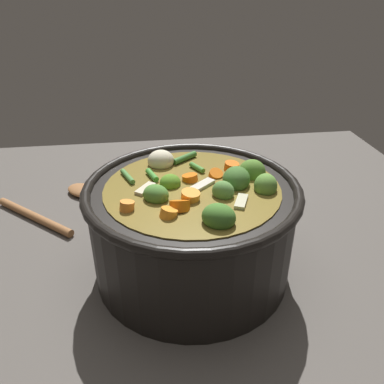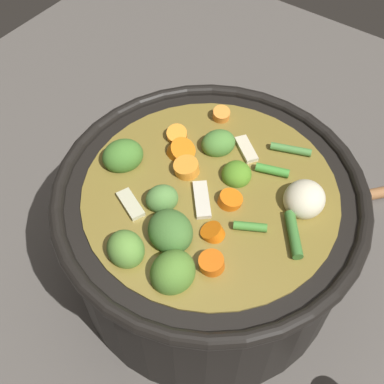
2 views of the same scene
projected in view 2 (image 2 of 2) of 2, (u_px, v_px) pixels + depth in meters
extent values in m
plane|color=#514C47|center=(207.00, 266.00, 0.58)|extent=(1.10, 1.10, 0.00)
cylinder|color=black|center=(208.00, 233.00, 0.53)|extent=(0.29, 0.29, 0.14)
torus|color=black|center=(210.00, 192.00, 0.47)|extent=(0.31, 0.31, 0.01)
cylinder|color=olive|center=(208.00, 230.00, 0.52)|extent=(0.25, 0.25, 0.14)
ellipsoid|color=#457A2D|center=(123.00, 156.00, 0.49)|extent=(0.05, 0.05, 0.03)
ellipsoid|color=#437130|center=(166.00, 229.00, 0.43)|extent=(0.05, 0.05, 0.04)
ellipsoid|color=#528923|center=(236.00, 174.00, 0.48)|extent=(0.04, 0.04, 0.02)
ellipsoid|color=#51802E|center=(173.00, 273.00, 0.41)|extent=(0.04, 0.04, 0.04)
ellipsoid|color=#578A41|center=(162.00, 199.00, 0.46)|extent=(0.04, 0.04, 0.03)
ellipsoid|color=#5E903A|center=(126.00, 249.00, 0.42)|extent=(0.04, 0.04, 0.03)
ellipsoid|color=#4D8435|center=(218.00, 143.00, 0.50)|extent=(0.04, 0.05, 0.03)
cylinder|color=orange|center=(213.00, 233.00, 0.44)|extent=(0.03, 0.03, 0.02)
cylinder|color=orange|center=(181.00, 152.00, 0.50)|extent=(0.03, 0.03, 0.02)
cylinder|color=orange|center=(221.00, 116.00, 0.53)|extent=(0.03, 0.03, 0.02)
cylinder|color=orange|center=(187.00, 170.00, 0.48)|extent=(0.04, 0.04, 0.02)
cylinder|color=orange|center=(177.00, 136.00, 0.51)|extent=(0.03, 0.03, 0.02)
cylinder|color=orange|center=(212.00, 265.00, 0.42)|extent=(0.03, 0.03, 0.02)
cylinder|color=orange|center=(229.00, 202.00, 0.46)|extent=(0.03, 0.03, 0.02)
ellipsoid|color=beige|center=(304.00, 199.00, 0.45)|extent=(0.04, 0.04, 0.03)
cylinder|color=#4C873E|center=(291.00, 149.00, 0.50)|extent=(0.04, 0.02, 0.01)
cylinder|color=#439335|center=(272.00, 170.00, 0.48)|extent=(0.03, 0.02, 0.01)
cylinder|color=#3A732F|center=(292.00, 237.00, 0.43)|extent=(0.04, 0.04, 0.01)
cylinder|color=#458A35|center=(250.00, 226.00, 0.44)|extent=(0.03, 0.02, 0.01)
cube|color=beige|center=(250.00, 151.00, 0.50)|extent=(0.04, 0.03, 0.01)
cube|color=beige|center=(131.00, 204.00, 0.46)|extent=(0.04, 0.03, 0.01)
cube|color=beige|center=(198.00, 198.00, 0.46)|extent=(0.04, 0.04, 0.01)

